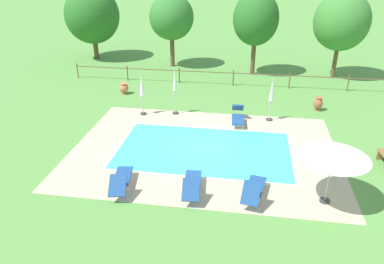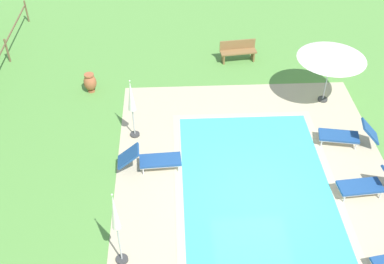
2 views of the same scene
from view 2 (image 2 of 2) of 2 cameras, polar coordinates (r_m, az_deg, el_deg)
ground_plane at (r=14.45m, az=7.90°, el=-7.58°), size 160.00×160.00×0.00m
pool_deck_paving at (r=14.45m, az=7.90°, el=-7.57°), size 11.70×8.57×0.01m
swimming_pool_water at (r=14.45m, az=7.90°, el=-7.57°), size 7.59×4.46×0.01m
pool_coping_rim at (r=14.45m, az=7.90°, el=-7.56°), size 8.07×4.94×0.01m
sun_lounger_north_near_steps at (r=14.95m, az=-4.90°, el=-3.26°), size 0.71×2.01×0.87m
sun_lounger_north_far at (r=16.58m, az=18.09°, el=-0.33°), size 0.94×1.98×0.95m
sun_lounger_north_end at (r=15.08m, az=20.48°, el=-5.85°), size 0.76×2.03×0.85m
patio_umbrella_open_foreground at (r=17.55m, az=16.43°, el=8.98°), size 2.43×2.43×2.27m
patio_umbrella_closed_row_west at (r=11.74m, az=-9.09°, el=-10.28°), size 0.32×0.32×2.54m
patio_umbrella_closed_row_mid_west at (r=15.55m, az=-7.23°, el=3.78°), size 0.32×0.32×2.26m
wooden_bench_lawn_side at (r=20.20m, az=5.51°, el=9.67°), size 0.62×1.54×0.87m
terracotta_urn_near_fence at (r=18.60m, az=-12.07°, el=5.83°), size 0.48×0.48×0.78m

